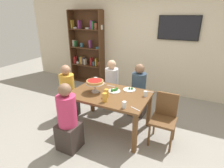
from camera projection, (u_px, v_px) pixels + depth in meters
ground_plane at (110, 128)px, 3.52m from camera, size 12.00×12.00×0.00m
rear_partition at (146, 41)px, 4.84m from camera, size 8.00×0.12×2.80m
dining_table at (110, 98)px, 3.28m from camera, size 1.42×0.94×0.74m
bookshelf at (87, 47)px, 5.53m from camera, size 1.13×0.30×2.21m
television at (179, 28)px, 4.29m from camera, size 0.97×0.05×0.57m
diner_far_right at (138, 94)px, 3.84m from camera, size 0.34×0.34×1.15m
diner_near_left at (68, 122)px, 2.82m from camera, size 0.34×0.34×1.15m
diner_head_west at (68, 95)px, 3.75m from camera, size 0.34×0.34×1.15m
diner_far_left at (112, 88)px, 4.14m from camera, size 0.34×0.34×1.15m
chair_head_east at (164, 116)px, 3.00m from camera, size 0.40×0.40×0.87m
deep_dish_pizza_stand at (95, 82)px, 3.25m from camera, size 0.34×0.34×0.23m
salad_plate_near_diner at (129, 89)px, 3.39m from camera, size 0.23×0.23×0.06m
salad_plate_far_diner at (114, 90)px, 3.32m from camera, size 0.23×0.23×0.07m
beer_glass_amber_tall at (105, 97)px, 2.91m from camera, size 0.08×0.08×0.16m
beer_glass_amber_short at (107, 93)px, 3.08m from camera, size 0.08×0.08×0.15m
water_glass_clear_near at (96, 80)px, 3.74m from camera, size 0.07×0.07×0.11m
water_glass_clear_far at (145, 94)px, 3.12m from camera, size 0.06×0.06×0.10m
water_glass_clear_spare at (124, 105)px, 2.73m from camera, size 0.06×0.06×0.11m
cutlery_fork_near at (72, 94)px, 3.21m from camera, size 0.18×0.07×0.00m
cutlery_knife_near at (135, 109)px, 2.72m from camera, size 0.17×0.08×0.00m
cutlery_fork_far at (111, 86)px, 3.58m from camera, size 0.18×0.02×0.00m
cutlery_knife_far at (102, 83)px, 3.71m from camera, size 0.18×0.02×0.00m
cutlery_spare_fork at (148, 92)px, 3.32m from camera, size 0.18×0.03×0.00m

